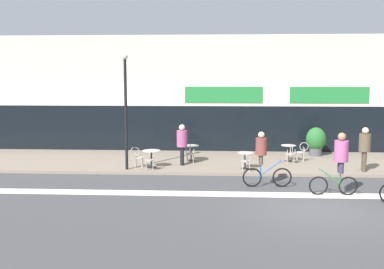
% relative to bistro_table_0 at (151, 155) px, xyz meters
% --- Properties ---
extents(ground_plane, '(120.00, 120.00, 0.00)m').
position_rel_bistro_table_0_xyz_m(ground_plane, '(5.92, -5.45, -0.67)').
color(ground_plane, '#424244').
extents(sidewalk_slab, '(40.00, 5.50, 0.12)m').
position_rel_bistro_table_0_xyz_m(sidewalk_slab, '(5.92, 1.80, -0.61)').
color(sidewalk_slab, gray).
rests_on(sidewalk_slab, ground).
extents(storefront_facade, '(40.00, 4.06, 6.23)m').
position_rel_bistro_table_0_xyz_m(storefront_facade, '(5.92, 6.51, 2.43)').
color(storefront_facade, beige).
rests_on(storefront_facade, ground).
extents(bike_lane_stripe, '(36.00, 0.70, 0.01)m').
position_rel_bistro_table_0_xyz_m(bike_lane_stripe, '(5.92, -3.85, -0.66)').
color(bike_lane_stripe, silver).
rests_on(bike_lane_stripe, ground).
extents(bistro_table_0, '(0.77, 0.77, 0.76)m').
position_rel_bistro_table_0_xyz_m(bistro_table_0, '(0.00, 0.00, 0.00)').
color(bistro_table_0, black).
rests_on(bistro_table_0, sidewalk_slab).
extents(bistro_table_1, '(0.72, 0.72, 0.73)m').
position_rel_bistro_table_0_xyz_m(bistro_table_1, '(1.64, 1.71, -0.03)').
color(bistro_table_1, black).
rests_on(bistro_table_1, sidewalk_slab).
extents(bistro_table_2, '(0.67, 0.67, 0.71)m').
position_rel_bistro_table_0_xyz_m(bistro_table_2, '(4.07, -0.02, -0.04)').
color(bistro_table_2, black).
rests_on(bistro_table_2, sidewalk_slab).
extents(bistro_table_3, '(0.68, 0.68, 0.76)m').
position_rel_bistro_table_0_xyz_m(bistro_table_3, '(6.21, 1.82, -0.01)').
color(bistro_table_3, black).
rests_on(bistro_table_3, sidewalk_slab).
extents(cafe_chair_0_near, '(0.45, 0.60, 0.90)m').
position_rel_bistro_table_0_xyz_m(cafe_chair_0_near, '(0.01, -0.62, -0.03)').
color(cafe_chair_0_near, '#B7B2AD').
rests_on(cafe_chair_0_near, sidewalk_slab).
extents(cafe_chair_0_side, '(0.58, 0.41, 0.90)m').
position_rel_bistro_table_0_xyz_m(cafe_chair_0_side, '(-0.63, -0.00, -0.03)').
color(cafe_chair_0_side, '#B7B2AD').
rests_on(cafe_chair_0_side, sidewalk_slab).
extents(cafe_chair_1_near, '(0.40, 0.58, 0.90)m').
position_rel_bistro_table_0_xyz_m(cafe_chair_1_near, '(1.64, 1.08, -0.03)').
color(cafe_chair_1_near, '#B7B2AD').
rests_on(cafe_chair_1_near, sidewalk_slab).
extents(cafe_chair_2_near, '(0.41, 0.58, 0.90)m').
position_rel_bistro_table_0_xyz_m(cafe_chair_2_near, '(4.07, -0.65, -0.03)').
color(cafe_chair_2_near, '#B7B2AD').
rests_on(cafe_chair_2_near, sidewalk_slab).
extents(cafe_chair_3_near, '(0.43, 0.59, 0.90)m').
position_rel_bistro_table_0_xyz_m(cafe_chair_3_near, '(6.21, 1.19, -0.03)').
color(cafe_chair_3_near, '#B7B2AD').
rests_on(cafe_chair_3_near, sidewalk_slab).
extents(cafe_chair_3_side, '(0.58, 0.40, 0.90)m').
position_rel_bistro_table_0_xyz_m(cafe_chair_3_side, '(6.83, 1.82, -0.03)').
color(cafe_chair_3_side, '#B7B2AD').
rests_on(cafe_chair_3_side, sidewalk_slab).
extents(planter_pot, '(0.98, 0.98, 1.43)m').
position_rel_bistro_table_0_xyz_m(planter_pot, '(7.81, 3.41, 0.21)').
color(planter_pot, '#4C4C51').
rests_on(planter_pot, sidewalk_slab).
extents(lamp_post, '(0.26, 0.26, 4.91)m').
position_rel_bistro_table_0_xyz_m(lamp_post, '(-1.00, -0.44, 2.30)').
color(lamp_post, black).
rests_on(lamp_post, sidewalk_slab).
extents(cyclist_0, '(1.83, 0.48, 2.07)m').
position_rel_bistro_table_0_xyz_m(cyclist_0, '(4.55, -2.71, 0.48)').
color(cyclist_0, black).
rests_on(cyclist_0, ground).
extents(cyclist_2, '(1.67, 0.48, 2.18)m').
position_rel_bistro_table_0_xyz_m(cyclist_2, '(7.06, -3.76, 0.64)').
color(cyclist_2, black).
rests_on(cyclist_2, ground).
extents(pedestrian_near_end, '(0.54, 0.54, 1.83)m').
position_rel_bistro_table_0_xyz_m(pedestrian_near_end, '(1.29, 0.66, 0.54)').
color(pedestrian_near_end, black).
rests_on(pedestrian_near_end, sidewalk_slab).
extents(pedestrian_far_end, '(0.53, 0.53, 1.86)m').
position_rel_bistro_table_0_xyz_m(pedestrian_far_end, '(9.02, -0.28, 0.56)').
color(pedestrian_far_end, '#4C3D2D').
rests_on(pedestrian_far_end, sidewalk_slab).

